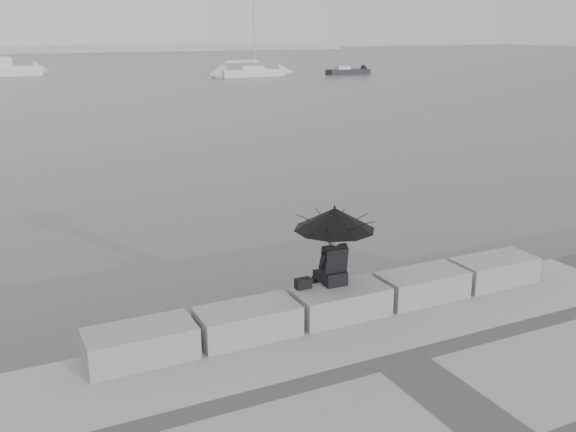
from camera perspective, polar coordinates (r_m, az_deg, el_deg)
ground at (r=11.63m, az=3.46°, el=-10.25°), size 360.00×360.00×0.00m
stone_block_far_left at (r=9.82m, az=-12.99°, el=-11.03°), size 1.60×0.80×0.50m
stone_block_left at (r=10.26m, az=-3.62°, el=-9.36°), size 1.60×0.80×0.50m
stone_block_centre at (r=10.96m, az=4.69°, el=-7.66°), size 1.60×0.80×0.50m
stone_block_right at (r=11.86m, az=11.82°, el=-6.06°), size 1.60×0.80×0.50m
stone_block_far_right at (r=12.92m, az=17.83°, el=-4.64°), size 1.60×0.80×0.50m
seated_person at (r=10.69m, az=4.17°, el=-0.88°), size 1.38×1.38×1.39m
bag at (r=10.81m, az=1.36°, el=-6.01°), size 0.27×0.15×0.17m
sailboat_right at (r=76.07m, az=-3.30°, el=12.67°), size 7.86×2.77×12.90m
small_motorboat at (r=80.25m, az=5.36°, el=12.67°), size 5.46×1.62×1.10m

